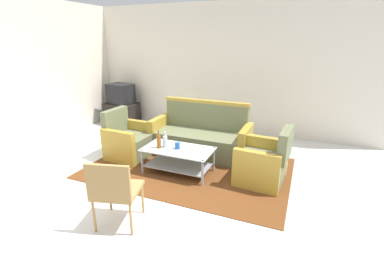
{
  "coord_description": "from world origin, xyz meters",
  "views": [
    {
      "loc": [
        1.69,
        -3.0,
        2.04
      ],
      "look_at": [
        0.14,
        0.71,
        0.65
      ],
      "focal_mm": 25.74,
      "sensor_mm": 36.0,
      "label": 1
    }
  ],
  "objects_px": {
    "armchair_right": "(264,164)",
    "bottle_brown": "(159,141)",
    "television": "(121,94)",
    "cup": "(177,146)",
    "couch": "(201,138)",
    "tv_stand": "(122,113)",
    "armchair_left": "(129,141)",
    "wicker_chair": "(114,189)",
    "coffee_table": "(178,157)",
    "bottle_clear": "(165,141)"
  },
  "relations": [
    {
      "from": "couch",
      "to": "wicker_chair",
      "type": "height_order",
      "value": "couch"
    },
    {
      "from": "coffee_table",
      "to": "wicker_chair",
      "type": "height_order",
      "value": "wicker_chair"
    },
    {
      "from": "armchair_right",
      "to": "wicker_chair",
      "type": "height_order",
      "value": "armchair_right"
    },
    {
      "from": "armchair_right",
      "to": "bottle_clear",
      "type": "relative_size",
      "value": 3.23
    },
    {
      "from": "tv_stand",
      "to": "wicker_chair",
      "type": "relative_size",
      "value": 0.95
    },
    {
      "from": "couch",
      "to": "tv_stand",
      "type": "bearing_deg",
      "value": -22.85
    },
    {
      "from": "couch",
      "to": "bottle_brown",
      "type": "distance_m",
      "value": 1.02
    },
    {
      "from": "armchair_right",
      "to": "wicker_chair",
      "type": "relative_size",
      "value": 1.01
    },
    {
      "from": "coffee_table",
      "to": "cup",
      "type": "relative_size",
      "value": 11.0
    },
    {
      "from": "armchair_right",
      "to": "coffee_table",
      "type": "height_order",
      "value": "armchair_right"
    },
    {
      "from": "tv_stand",
      "to": "wicker_chair",
      "type": "xyz_separation_m",
      "value": [
        2.43,
        -3.44,
        0.23
      ]
    },
    {
      "from": "armchair_left",
      "to": "bottle_brown",
      "type": "relative_size",
      "value": 2.87
    },
    {
      "from": "bottle_clear",
      "to": "wicker_chair",
      "type": "xyz_separation_m",
      "value": [
        0.16,
        -1.49,
        -0.02
      ]
    },
    {
      "from": "coffee_table",
      "to": "tv_stand",
      "type": "bearing_deg",
      "value": 142.15
    },
    {
      "from": "armchair_left",
      "to": "wicker_chair",
      "type": "bearing_deg",
      "value": 33.8
    },
    {
      "from": "armchair_right",
      "to": "television",
      "type": "relative_size",
      "value": 1.26
    },
    {
      "from": "armchair_right",
      "to": "television",
      "type": "distance_m",
      "value": 4.19
    },
    {
      "from": "coffee_table",
      "to": "cup",
      "type": "distance_m",
      "value": 0.19
    },
    {
      "from": "bottle_brown",
      "to": "tv_stand",
      "type": "distance_m",
      "value": 3.0
    },
    {
      "from": "tv_stand",
      "to": "armchair_right",
      "type": "bearing_deg",
      "value": -24.24
    },
    {
      "from": "tv_stand",
      "to": "bottle_clear",
      "type": "bearing_deg",
      "value": -40.61
    },
    {
      "from": "bottle_brown",
      "to": "armchair_left",
      "type": "bearing_deg",
      "value": 158.31
    },
    {
      "from": "coffee_table",
      "to": "cup",
      "type": "bearing_deg",
      "value": -167.98
    },
    {
      "from": "couch",
      "to": "bottle_clear",
      "type": "relative_size",
      "value": 6.84
    },
    {
      "from": "bottle_clear",
      "to": "tv_stand",
      "type": "bearing_deg",
      "value": 139.39
    },
    {
      "from": "armchair_left",
      "to": "television",
      "type": "relative_size",
      "value": 1.26
    },
    {
      "from": "coffee_table",
      "to": "bottle_clear",
      "type": "height_order",
      "value": "bottle_clear"
    },
    {
      "from": "couch",
      "to": "armchair_left",
      "type": "bearing_deg",
      "value": 28.12
    },
    {
      "from": "coffee_table",
      "to": "bottle_clear",
      "type": "relative_size",
      "value": 4.18
    },
    {
      "from": "bottle_brown",
      "to": "cup",
      "type": "height_order",
      "value": "bottle_brown"
    },
    {
      "from": "armchair_right",
      "to": "bottle_brown",
      "type": "bearing_deg",
      "value": 105.42
    },
    {
      "from": "armchair_left",
      "to": "bottle_brown",
      "type": "xyz_separation_m",
      "value": [
        0.81,
        -0.32,
        0.23
      ]
    },
    {
      "from": "armchair_left",
      "to": "television",
      "type": "bearing_deg",
      "value": -137.97
    },
    {
      "from": "armchair_right",
      "to": "bottle_clear",
      "type": "distance_m",
      "value": 1.55
    },
    {
      "from": "couch",
      "to": "tv_stand",
      "type": "height_order",
      "value": "couch"
    },
    {
      "from": "bottle_brown",
      "to": "wicker_chair",
      "type": "distance_m",
      "value": 1.44
    },
    {
      "from": "couch",
      "to": "bottle_clear",
      "type": "xyz_separation_m",
      "value": [
        -0.27,
        -0.87,
        0.19
      ]
    },
    {
      "from": "armchair_left",
      "to": "bottle_brown",
      "type": "height_order",
      "value": "armchair_left"
    },
    {
      "from": "armchair_right",
      "to": "television",
      "type": "bearing_deg",
      "value": 70.12
    },
    {
      "from": "armchair_left",
      "to": "bottle_brown",
      "type": "distance_m",
      "value": 0.9
    },
    {
      "from": "armchair_right",
      "to": "wicker_chair",
      "type": "distance_m",
      "value": 2.21
    },
    {
      "from": "armchair_left",
      "to": "bottle_clear",
      "type": "xyz_separation_m",
      "value": [
        0.88,
        -0.25,
        0.22
      ]
    },
    {
      "from": "coffee_table",
      "to": "couch",
      "type": "bearing_deg",
      "value": 86.35
    },
    {
      "from": "armchair_left",
      "to": "tv_stand",
      "type": "relative_size",
      "value": 1.06
    },
    {
      "from": "coffee_table",
      "to": "armchair_right",
      "type": "bearing_deg",
      "value": 10.02
    },
    {
      "from": "armchair_right",
      "to": "tv_stand",
      "type": "distance_m",
      "value": 4.16
    },
    {
      "from": "bottle_clear",
      "to": "television",
      "type": "height_order",
      "value": "television"
    },
    {
      "from": "armchair_right",
      "to": "cup",
      "type": "xyz_separation_m",
      "value": [
        -1.31,
        -0.23,
        0.17
      ]
    },
    {
      "from": "armchair_left",
      "to": "wicker_chair",
      "type": "xyz_separation_m",
      "value": [
        1.05,
        -1.74,
        0.21
      ]
    },
    {
      "from": "coffee_table",
      "to": "bottle_brown",
      "type": "relative_size",
      "value": 3.72
    }
  ]
}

